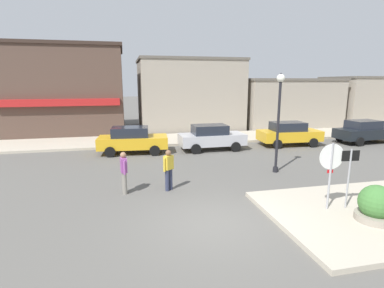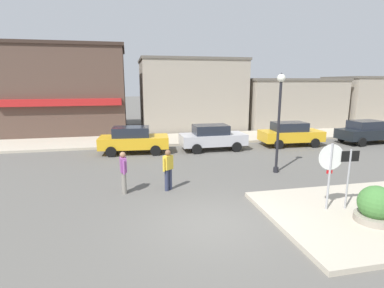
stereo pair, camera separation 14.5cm
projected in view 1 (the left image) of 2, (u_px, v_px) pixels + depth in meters
name	position (u px, v px, depth m)	size (l,w,h in m)	color
ground_plane	(215.00, 224.00, 8.93)	(160.00, 160.00, 0.00)	#5B5954
sidewalk_corner	(370.00, 213.00, 9.47)	(6.40, 4.80, 0.15)	#B7AD99
kerb_far	(161.00, 140.00, 21.42)	(80.00, 4.00, 0.15)	#B7AD99
stop_sign	(331.00, 168.00, 9.37)	(0.82, 0.09, 2.30)	#9E9EA3
one_way_sign	(349.00, 173.00, 9.47)	(0.60, 0.07, 2.10)	#9E9EA3
planter	(376.00, 207.00, 8.73)	(1.10, 1.10, 1.23)	gray
lamp_post	(279.00, 109.00, 13.44)	(0.36, 0.36, 4.54)	black
parked_car_nearest	(132.00, 140.00, 17.59)	(4.12, 2.12, 1.56)	gold
parked_car_second	(211.00, 137.00, 18.44)	(4.03, 1.94, 1.56)	#B7B7BC
parked_car_third	(289.00, 133.00, 19.73)	(4.06, 2.00, 1.56)	gold
parked_car_fourth	(364.00, 131.00, 20.59)	(4.14, 2.15, 1.56)	black
pedestrian_crossing_near	(124.00, 171.00, 11.18)	(0.26, 0.56, 1.61)	gray
pedestrian_crossing_far	(169.00, 169.00, 11.51)	(0.49, 0.41, 1.61)	#2D334C
building_corner_shop	(67.00, 90.00, 24.55)	(9.10, 7.64, 6.94)	brown
building_storefront_left_near	(188.00, 94.00, 26.86)	(8.79, 6.85, 6.06)	#9E9384
building_storefront_left_mid	(280.00, 102.00, 29.00)	(8.92, 7.79, 4.43)	#9E9384
building_storefront_right_near	(367.00, 101.00, 29.52)	(7.72, 5.44, 4.63)	#9E9384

